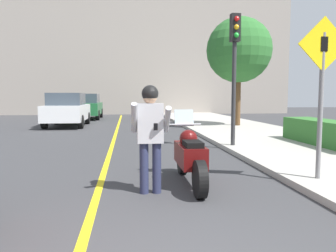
# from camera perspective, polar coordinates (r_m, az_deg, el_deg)

# --- Properties ---
(road_center_line) EXTENTS (0.12, 36.00, 0.01)m
(road_center_line) POSITION_cam_1_polar(r_m,az_deg,el_deg) (8.28, -10.35, -5.46)
(road_center_line) COLOR yellow
(road_center_line) RESTS_ON ground
(building_backdrop) EXTENTS (28.00, 1.20, 9.90)m
(building_backdrop) POSITION_cam_1_polar(r_m,az_deg,el_deg) (28.33, -6.95, 12.13)
(building_backdrop) COLOR gray
(building_backdrop) RESTS_ON ground
(motorcycle) EXTENTS (0.62, 2.16, 1.27)m
(motorcycle) POSITION_cam_1_polar(r_m,az_deg,el_deg) (5.70, 3.82, -5.27)
(motorcycle) COLOR black
(motorcycle) RESTS_ON ground
(person_biker) EXTENTS (0.59, 0.47, 1.70)m
(person_biker) POSITION_cam_1_polar(r_m,az_deg,el_deg) (5.08, -3.11, -0.33)
(person_biker) COLOR #282D4C
(person_biker) RESTS_ON ground
(crossing_sign) EXTENTS (0.91, 0.08, 2.71)m
(crossing_sign) POSITION_cam_1_polar(r_m,az_deg,el_deg) (6.08, 25.22, 6.87)
(crossing_sign) COLOR slate
(crossing_sign) RESTS_ON sidewalk_curb
(traffic_light) EXTENTS (0.26, 0.30, 3.68)m
(traffic_light) POSITION_cam_1_polar(r_m,az_deg,el_deg) (9.58, 11.52, 12.06)
(traffic_light) COLOR #2D2D30
(traffic_light) RESTS_ON sidewalk_curb
(hedge_row) EXTENTS (0.90, 3.60, 0.70)m
(hedge_row) POSITION_cam_1_polar(r_m,az_deg,el_deg) (10.49, 25.99, -1.08)
(hedge_row) COLOR #33702D
(hedge_row) RESTS_ON sidewalk_curb
(street_tree) EXTENTS (3.08, 3.08, 5.12)m
(street_tree) POSITION_cam_1_polar(r_m,az_deg,el_deg) (16.26, 12.27, 12.77)
(street_tree) COLOR brown
(street_tree) RESTS_ON sidewalk_curb
(parked_car_white) EXTENTS (1.88, 4.20, 1.68)m
(parked_car_white) POSITION_cam_1_polar(r_m,az_deg,el_deg) (17.28, -17.13, 2.77)
(parked_car_white) COLOR black
(parked_car_white) RESTS_ON ground
(parked_car_green) EXTENTS (1.88, 4.20, 1.68)m
(parked_car_green) POSITION_cam_1_polar(r_m,az_deg,el_deg) (22.53, -13.99, 3.37)
(parked_car_green) COLOR black
(parked_car_green) RESTS_ON ground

